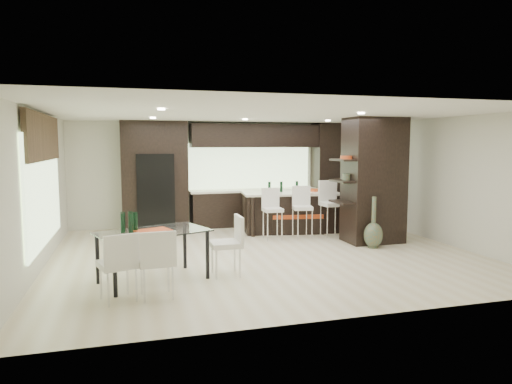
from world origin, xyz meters
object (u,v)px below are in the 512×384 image
object	(u,v)px
stool_left	(273,219)
floor_vase	(374,222)
stool_mid	(302,217)
stool_right	(331,214)
dining_table	(154,256)
chair_far	(118,269)
bench	(297,223)
kitchen_island	(290,212)
chair_end	(226,248)
chair_near	(157,266)

from	to	relation	value
stool_left	floor_vase	distance (m)	2.22
stool_mid	stool_right	bearing A→B (deg)	9.70
dining_table	chair_far	size ratio (longest dim) A/B	1.87
stool_mid	bench	size ratio (longest dim) A/B	0.77
kitchen_island	stool_left	xyz separation A→B (m)	(-0.71, -0.80, -0.02)
chair_end	kitchen_island	bearing A→B (deg)	-34.84
bench	chair_far	world-z (taller)	chair_far
stool_mid	chair_far	bearing A→B (deg)	-129.21
stool_mid	floor_vase	world-z (taller)	floor_vase
stool_mid	chair_end	size ratio (longest dim) A/B	1.06
kitchen_island	bench	size ratio (longest dim) A/B	1.88
chair_near	bench	bearing A→B (deg)	43.33
chair_end	chair_near	bearing A→B (deg)	124.56
dining_table	chair_end	distance (m)	1.15
chair_near	chair_end	world-z (taller)	chair_end
stool_right	floor_vase	distance (m)	1.38
stool_mid	bench	bearing A→B (deg)	94.65
stool_left	stool_mid	bearing A→B (deg)	1.36
kitchen_island	stool_left	size ratio (longest dim) A/B	2.50
chair_end	stool_right	bearing A→B (deg)	-50.60
stool_mid	stool_left	bearing A→B (deg)	-169.11
chair_near	chair_far	size ratio (longest dim) A/B	1.02
stool_left	chair_end	size ratio (longest dim) A/B	1.03
bench	floor_vase	size ratio (longest dim) A/B	1.16
floor_vase	kitchen_island	bearing A→B (deg)	115.35
dining_table	chair_near	distance (m)	0.79
stool_mid	dining_table	world-z (taller)	stool_mid
stool_left	floor_vase	world-z (taller)	floor_vase
kitchen_island	chair_end	bearing A→B (deg)	-117.76
dining_table	stool_mid	bearing A→B (deg)	14.99
chair_near	stool_right	bearing A→B (deg)	34.04
stool_mid	chair_end	bearing A→B (deg)	-121.54
stool_mid	floor_vase	bearing A→B (deg)	-41.61
stool_mid	bench	xyz separation A→B (m)	(0.06, 0.54, -0.24)
kitchen_island	bench	xyz separation A→B (m)	(0.06, -0.27, -0.25)
stool_left	stool_mid	xyz separation A→B (m)	(0.71, -0.01, 0.01)
stool_right	chair_far	bearing A→B (deg)	-148.07
dining_table	chair_end	size ratio (longest dim) A/B	1.83
dining_table	chair_far	world-z (taller)	chair_far
chair_end	stool_left	bearing A→B (deg)	-32.46
stool_right	bench	world-z (taller)	stool_right
floor_vase	chair_near	distance (m)	4.88
kitchen_island	chair_far	bearing A→B (deg)	-127.00
dining_table	chair_far	distance (m)	0.94
bench	stool_mid	bearing A→B (deg)	-86.74
floor_vase	chair_end	size ratio (longest dim) A/B	1.18
kitchen_island	stool_left	bearing A→B (deg)	-124.32
kitchen_island	floor_vase	bearing A→B (deg)	-57.40
stool_right	chair_far	xyz separation A→B (m)	(-4.69, -3.25, -0.08)
kitchen_island	chair_near	world-z (taller)	kitchen_island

